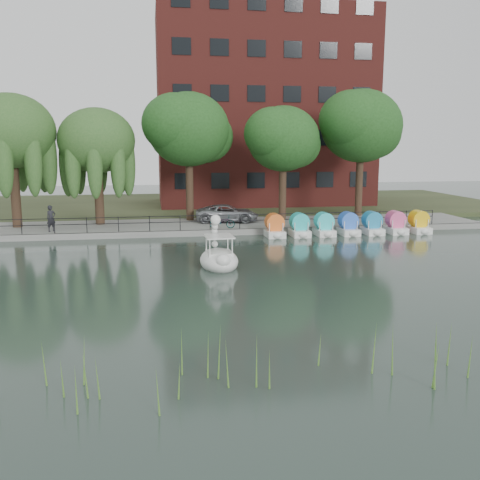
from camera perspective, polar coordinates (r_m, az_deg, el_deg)
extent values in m
plane|color=#374842|center=(23.08, 0.39, -4.95)|extent=(120.00, 120.00, 0.00)
cube|color=gray|center=(38.58, -3.64, 1.47)|extent=(40.00, 6.00, 0.40)
cube|color=gray|center=(35.69, -3.16, 0.77)|extent=(40.00, 0.25, 0.40)
cube|color=#47512D|center=(52.42, -5.18, 3.73)|extent=(60.00, 22.00, 0.36)
cylinder|color=black|center=(35.71, -3.21, 2.64)|extent=(32.00, 0.04, 0.04)
cylinder|color=black|center=(35.77, -3.21, 2.00)|extent=(32.00, 0.04, 0.04)
cylinder|color=black|center=(35.78, -3.21, 1.92)|extent=(0.05, 0.05, 1.00)
cube|color=#4C1E16|center=(53.17, 2.42, 13.76)|extent=(20.00, 10.00, 18.00)
cylinder|color=#473323|center=(39.70, -22.82, 4.29)|extent=(0.60, 0.60, 4.20)
ellipsoid|color=#476E32|center=(39.56, -23.27, 10.65)|extent=(5.88, 5.88, 5.00)
cylinder|color=#473323|center=(39.31, -14.80, 4.40)|extent=(0.60, 0.60, 3.80)
ellipsoid|color=#476E32|center=(39.13, -15.06, 10.22)|extent=(5.32, 5.32, 4.52)
cylinder|color=#473323|center=(40.19, -5.39, 5.31)|extent=(0.60, 0.60, 4.50)
ellipsoid|color=#2B6225|center=(40.07, -5.50, 11.67)|extent=(6.00, 6.00, 5.10)
cylinder|color=#473323|center=(40.81, 4.56, 5.08)|extent=(0.60, 0.60, 4.05)
ellipsoid|color=#2B6225|center=(40.65, 4.64, 10.71)|extent=(5.40, 5.40, 4.59)
cylinder|color=#473323|center=(43.73, 12.58, 5.65)|extent=(0.60, 0.60, 4.72)
ellipsoid|color=#2B6225|center=(43.63, 12.82, 11.78)|extent=(6.30, 6.30, 5.36)
imported|color=gray|center=(39.20, -1.38, 3.00)|extent=(3.10, 5.53, 1.46)
imported|color=gray|center=(36.29, -1.92, 2.05)|extent=(0.88, 1.80, 1.00)
imported|color=black|center=(36.91, -19.52, 2.38)|extent=(0.86, 0.83, 1.98)
ellipsoid|color=white|center=(26.51, -2.26, -2.23)|extent=(1.98, 3.03, 0.66)
cube|color=white|center=(26.33, -2.23, -1.58)|extent=(1.26, 1.36, 0.33)
cube|color=white|center=(26.22, -2.26, 0.39)|extent=(1.43, 1.53, 0.07)
ellipsoid|color=white|center=(25.24, -1.80, -2.23)|extent=(0.71, 0.56, 0.61)
sphere|color=white|center=(27.13, -2.63, 2.17)|extent=(0.53, 0.53, 0.53)
cone|color=black|center=(27.48, -2.74, 2.20)|extent=(0.23, 0.29, 0.22)
cylinder|color=yellow|center=(27.33, -2.69, 2.18)|extent=(0.29, 0.12, 0.29)
cube|color=white|center=(35.30, 3.72, 0.69)|extent=(1.15, 1.70, 0.44)
cylinder|color=orange|center=(35.28, 3.70, 1.89)|extent=(0.90, 1.20, 0.90)
cube|color=white|center=(35.72, 6.38, 0.76)|extent=(1.15, 1.70, 0.44)
cylinder|color=#25C3C4|center=(35.70, 6.36, 1.94)|extent=(0.90, 1.20, 0.90)
cube|color=white|center=(36.21, 8.97, 0.83)|extent=(1.15, 1.70, 0.44)
cylinder|color=#2FD7DB|center=(36.20, 8.95, 1.99)|extent=(0.90, 1.20, 0.90)
cube|color=white|center=(36.78, 11.48, 0.89)|extent=(1.15, 1.70, 0.44)
cylinder|color=blue|center=(36.76, 11.47, 2.04)|extent=(0.90, 1.20, 0.90)
cube|color=white|center=(37.41, 13.92, 0.95)|extent=(1.15, 1.70, 0.44)
cylinder|color=#2186BA|center=(37.40, 13.91, 2.08)|extent=(0.90, 1.20, 0.90)
cube|color=white|center=(38.11, 16.27, 1.01)|extent=(1.15, 1.70, 0.44)
cylinder|color=#ED5391|center=(38.10, 16.26, 2.11)|extent=(0.90, 1.20, 0.90)
cube|color=white|center=(38.88, 18.53, 1.06)|extent=(1.15, 1.70, 0.44)
cylinder|color=yellow|center=(38.86, 18.52, 2.14)|extent=(0.90, 1.20, 0.90)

